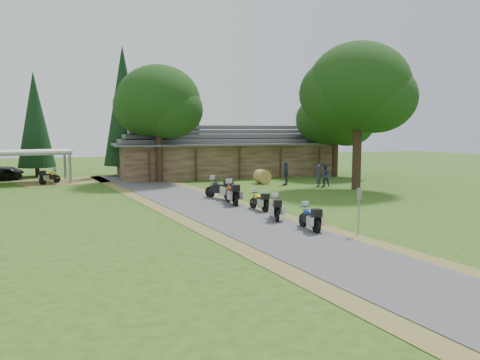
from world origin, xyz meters
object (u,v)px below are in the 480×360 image
object	(u,v)px
lodge	(224,150)
motorcycle_carport_a	(50,176)
motorcycle_row_b	(276,207)
motorcycle_row_e	(219,188)
motorcycle_row_d	(232,192)
motorcycle_row_a	(310,217)
carport	(31,167)
hay_bale	(262,177)
motorcycle_row_c	(259,200)

from	to	relation	value
lodge	motorcycle_carport_a	size ratio (longest dim) A/B	11.37
motorcycle_row_b	motorcycle_row_e	bearing A→B (deg)	22.95
motorcycle_row_d	motorcycle_row_e	xyz separation A→B (m)	(-0.10, 2.29, 0.01)
lodge	motorcycle_row_a	distance (m)	26.01
carport	hay_bale	xyz separation A→B (m)	(17.98, -6.78, -0.78)
motorcycle_row_d	motorcycle_carport_a	size ratio (longest dim) A/B	1.12
motorcycle_row_c	hay_bale	size ratio (longest dim) A/B	1.46
hay_bale	carport	bearing A→B (deg)	159.35
lodge	hay_bale	bearing A→B (deg)	-85.39
motorcycle_row_a	motorcycle_row_e	size ratio (longest dim) A/B	0.83
lodge	motorcycle_row_a	size ratio (longest dim) A/B	12.16
carport	motorcycle_carport_a	xyz separation A→B (m)	(1.46, -1.25, -0.72)
lodge	hay_bale	size ratio (longest dim) A/B	18.49
motorcycle_row_a	motorcycle_row_b	distance (m)	2.81
motorcycle_row_d	hay_bale	bearing A→B (deg)	-28.74
motorcycle_row_b	hay_bale	world-z (taller)	motorcycle_row_b
motorcycle_carport_a	carport	bearing A→B (deg)	93.13
motorcycle_carport_a	motorcycle_row_d	bearing A→B (deg)	-100.42
lodge	motorcycle_row_c	world-z (taller)	lodge
motorcycle_row_e	motorcycle_carport_a	xyz separation A→B (m)	(-10.70, 12.59, -0.08)
motorcycle_row_b	hay_bale	size ratio (longest dim) A/B	1.57
motorcycle_row_e	motorcycle_row_b	bearing A→B (deg)	156.80
lodge	motorcycle_row_c	bearing A→B (deg)	-102.03
lodge	motorcycle_row_a	xyz separation A→B (m)	(-4.04, -25.63, -1.85)
motorcycle_row_b	motorcycle_row_d	xyz separation A→B (m)	(-0.61, 5.19, 0.10)
motorcycle_row_d	hay_bale	world-z (taller)	motorcycle_row_d
motorcycle_row_d	carport	bearing A→B (deg)	39.98
carport	hay_bale	world-z (taller)	carport
motorcycle_row_d	hay_bale	distance (m)	10.97
motorcycle_row_e	motorcycle_carport_a	world-z (taller)	motorcycle_row_e
motorcycle_row_b	hay_bale	bearing A→B (deg)	-1.83
motorcycle_row_a	motorcycle_row_c	bearing A→B (deg)	4.93
motorcycle_row_c	motorcycle_carport_a	size ratio (longest dim) A/B	0.90
motorcycle_row_e	hay_bale	world-z (taller)	motorcycle_row_e
carport	motorcycle_row_e	world-z (taller)	carport
motorcycle_row_a	motorcycle_row_e	bearing A→B (deg)	8.42
lodge	hay_bale	world-z (taller)	lodge
lodge	motorcycle_row_a	world-z (taller)	lodge
motorcycle_carport_a	motorcycle_row_e	bearing A→B (deg)	-96.02
motorcycle_row_b	motorcycle_row_e	xyz separation A→B (m)	(-0.71, 7.48, 0.11)
motorcycle_row_b	motorcycle_row_c	xyz separation A→B (m)	(0.15, 2.67, -0.04)
carport	motorcycle_row_b	bearing A→B (deg)	-66.48
lodge	motorcycle_row_b	xyz separation A→B (m)	(-4.45, -22.85, -1.83)
motorcycle_row_e	carport	bearing A→B (deg)	12.71
motorcycle_row_c	motorcycle_row_e	world-z (taller)	motorcycle_row_e
motorcycle_row_c	motorcycle_row_e	size ratio (longest dim) A/B	0.80
motorcycle_row_b	motorcycle_row_c	bearing A→B (deg)	14.35
motorcycle_carport_a	hay_bale	size ratio (longest dim) A/B	1.63
motorcycle_row_b	motorcycle_carport_a	distance (m)	23.09
motorcycle_row_e	motorcycle_row_a	bearing A→B (deg)	157.58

